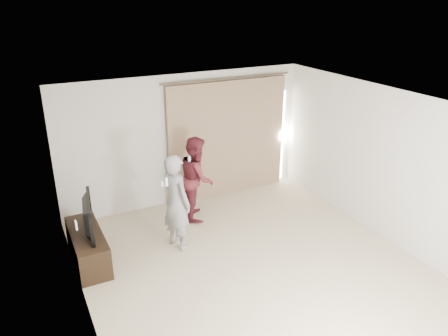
{
  "coord_description": "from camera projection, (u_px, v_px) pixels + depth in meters",
  "views": [
    {
      "loc": [
        -3.0,
        -4.9,
        4.02
      ],
      "look_at": [
        0.07,
        1.2,
        1.24
      ],
      "focal_mm": 35.0,
      "sensor_mm": 36.0,
      "label": 1
    }
  ],
  "objects": [
    {
      "name": "tv",
      "position": [
        84.0,
        216.0,
        6.7
      ],
      "size": [
        0.28,
        1.0,
        0.57
      ],
      "primitive_type": "imported",
      "rotation": [
        0.0,
        0.0,
        1.42
      ],
      "color": "black",
      "rests_on": "tv_console"
    },
    {
      "name": "wall_back",
      "position": [
        186.0,
        140.0,
        8.61
      ],
      "size": [
        5.0,
        0.04,
        2.6
      ],
      "primitive_type": "cube",
      "color": "beige",
      "rests_on": "ground"
    },
    {
      "name": "wall_left",
      "position": [
        79.0,
        233.0,
        5.29
      ],
      "size": [
        0.04,
        5.5,
        2.6
      ],
      "color": "beige",
      "rests_on": "ground"
    },
    {
      "name": "curtain",
      "position": [
        228.0,
        139.0,
        8.96
      ],
      "size": [
        2.8,
        0.11,
        2.46
      ],
      "color": "tan",
      "rests_on": "ground"
    },
    {
      "name": "person_woman",
      "position": [
        197.0,
        178.0,
        8.12
      ],
      "size": [
        0.83,
        0.93,
        1.59
      ],
      "color": "maroon",
      "rests_on": "ground"
    },
    {
      "name": "ceiling",
      "position": [
        260.0,
        105.0,
        5.84
      ],
      "size": [
        5.0,
        5.5,
        0.01
      ],
      "primitive_type": "cube",
      "color": "white",
      "rests_on": "wall_back"
    },
    {
      "name": "person_man",
      "position": [
        176.0,
        202.0,
        7.11
      ],
      "size": [
        0.57,
        0.7,
        1.65
      ],
      "color": "gray",
      "rests_on": "ground"
    },
    {
      "name": "tv_console",
      "position": [
        88.0,
        247.0,
        6.91
      ],
      "size": [
        0.47,
        1.36,
        0.52
      ],
      "primitive_type": "cube",
      "color": "black",
      "rests_on": "ground"
    },
    {
      "name": "floor",
      "position": [
        254.0,
        268.0,
        6.82
      ],
      "size": [
        5.5,
        5.5,
        0.0
      ],
      "primitive_type": "plane",
      "color": "#BFB08F",
      "rests_on": "ground"
    },
    {
      "name": "scratching_post",
      "position": [
        90.0,
        229.0,
        7.6
      ],
      "size": [
        0.33,
        0.33,
        0.44
      ],
      "color": "tan",
      "rests_on": "ground"
    }
  ]
}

